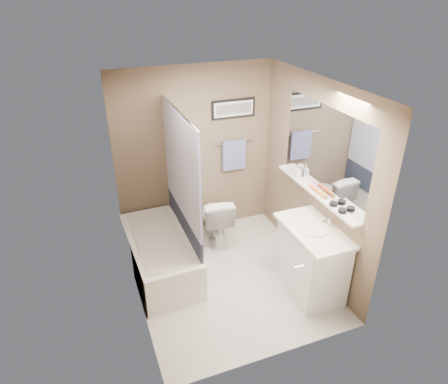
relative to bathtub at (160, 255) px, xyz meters
name	(u,v)px	position (x,y,z in m)	size (l,w,h in m)	color
ground	(228,278)	(0.75, -0.44, -0.25)	(2.50, 2.50, 0.00)	beige
ceiling	(229,88)	(0.75, -0.44, 2.13)	(2.20, 2.50, 0.04)	silver
wall_back	(196,154)	(0.75, 0.79, 0.95)	(2.20, 0.04, 2.40)	brown
wall_front	(281,257)	(0.75, -1.67, 0.95)	(2.20, 0.04, 2.40)	brown
wall_left	(131,212)	(-0.33, -0.44, 0.95)	(0.04, 2.50, 2.40)	brown
wall_right	(312,179)	(1.83, -0.44, 0.95)	(0.04, 2.50, 2.40)	brown
tile_surround	(125,206)	(-0.34, 0.06, 0.75)	(0.02, 1.55, 2.00)	tan
curtain_rod	(178,111)	(0.35, 0.06, 1.80)	(0.02, 0.02, 1.55)	silver
curtain_upper	(181,166)	(0.35, 0.06, 1.15)	(0.03, 1.45, 1.28)	white
curtain_lower	(184,225)	(0.35, 0.06, 0.33)	(0.03, 1.45, 0.36)	#27314A
mirror	(324,150)	(1.84, -0.59, 1.37)	(0.02, 1.60, 1.00)	silver
shelf	(315,192)	(1.79, -0.59, 0.85)	(0.12, 1.60, 0.03)	silver
towel_bar	(233,143)	(1.30, 0.77, 1.05)	(0.02, 0.02, 0.60)	silver
towel	(234,155)	(1.30, 0.75, 0.87)	(0.34, 0.05, 0.44)	#98A1DE
art_frame	(233,109)	(1.30, 0.79, 1.53)	(0.62, 0.03, 0.26)	black
art_mat	(234,109)	(1.30, 0.78, 1.53)	(0.56, 0.00, 0.20)	white
art_image	(234,109)	(1.30, 0.77, 1.53)	(0.50, 0.00, 0.13)	#595959
door	(333,262)	(1.30, -1.68, 0.75)	(0.80, 0.02, 2.00)	silver
door_handle	(299,267)	(0.97, -1.63, 0.75)	(0.02, 0.02, 0.10)	silver
bathtub	(160,255)	(0.00, 0.00, 0.00)	(0.70, 1.50, 0.50)	white
tub_rim	(159,238)	(0.00, 0.00, 0.25)	(0.56, 1.36, 0.02)	silver
toilet	(215,218)	(0.89, 0.41, 0.11)	(0.41, 0.71, 0.73)	white
vanity	(311,260)	(1.60, -0.94, 0.15)	(0.50, 0.90, 0.80)	white
countertop	(314,230)	(1.59, -0.94, 0.57)	(0.54, 0.96, 0.04)	white
sink_basin	(314,229)	(1.58, -0.94, 0.60)	(0.34, 0.34, 0.01)	silver
faucet_spout	(329,222)	(1.78, -0.94, 0.64)	(0.02, 0.02, 0.10)	white
faucet_knob	(324,219)	(1.78, -0.84, 0.62)	(0.05, 0.05, 0.05)	silver
candle_bowl_near	(342,211)	(1.79, -1.12, 0.89)	(0.09, 0.09, 0.04)	black
candle_bowl_far	(333,204)	(1.79, -0.96, 0.89)	(0.09, 0.09, 0.04)	black
hair_brush_front	(321,193)	(1.79, -0.70, 0.89)	(0.04, 0.04, 0.22)	#C4611B
hair_brush_back	(316,190)	(1.79, -0.60, 0.89)	(0.04, 0.04, 0.22)	#F05A21
pink_comb	(308,185)	(1.79, -0.42, 0.87)	(0.03, 0.16, 0.01)	pink
glass_jar	(293,170)	(1.79, -0.06, 0.92)	(0.08, 0.08, 0.10)	silver
soap_bottle	(298,171)	(1.79, -0.18, 0.94)	(0.07, 0.07, 0.15)	#999999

